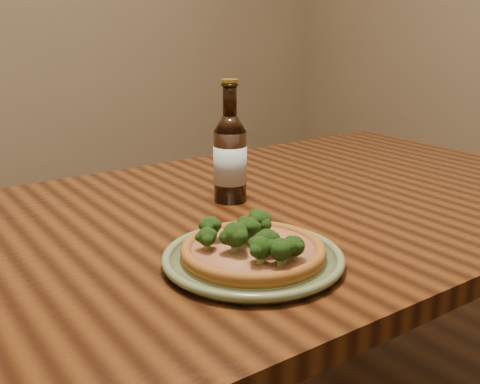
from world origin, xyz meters
TOP-DOWN VIEW (x-y plane):
  - table at (0.00, 0.10)m, footprint 1.60×0.90m
  - plate at (-0.18, -0.12)m, footprint 0.29×0.29m
  - pizza at (-0.18, -0.12)m, footprint 0.23×0.23m
  - beer_bottle at (-0.02, 0.17)m, footprint 0.07×0.07m

SIDE VIEW (x-z plane):
  - table at x=0.00m, z-range 0.28..1.03m
  - plate at x=-0.18m, z-range 0.75..0.77m
  - pizza at x=-0.18m, z-range 0.75..0.81m
  - beer_bottle at x=-0.02m, z-range 0.72..0.97m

